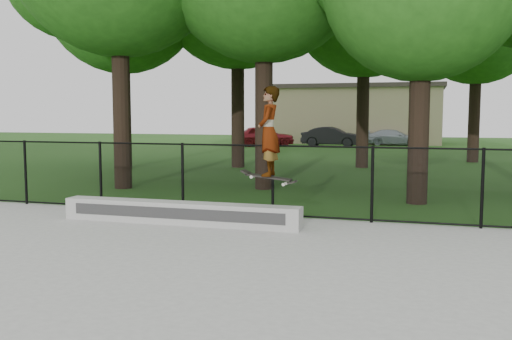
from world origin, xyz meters
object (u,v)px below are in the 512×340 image
at_px(grind_ledge, 179,213).
at_px(car_a, 264,136).
at_px(car_b, 332,137).
at_px(skater_airborne, 269,133).
at_px(car_c, 394,137).

distance_m(grind_ledge, car_a, 27.31).
distance_m(car_b, skater_airborne, 27.71).
bearing_deg(car_a, car_b, -102.60).
xyz_separation_m(car_a, car_c, (8.26, 3.55, -0.14)).
xyz_separation_m(car_a, skater_airborne, (7.67, -26.69, 1.14)).
bearing_deg(grind_ledge, skater_airborne, -0.84).
relative_size(car_b, car_c, 1.04).
relative_size(car_c, skater_airborne, 1.94).
bearing_deg(car_a, car_c, -89.68).
xyz_separation_m(grind_ledge, car_c, (2.39, 30.21, 0.27)).
relative_size(grind_ledge, skater_airborne, 2.72).
bearing_deg(car_b, skater_airborne, -171.75).
distance_m(car_a, skater_airborne, 27.80).
distance_m(car_b, car_c, 4.72).
relative_size(grind_ledge, car_c, 1.40).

